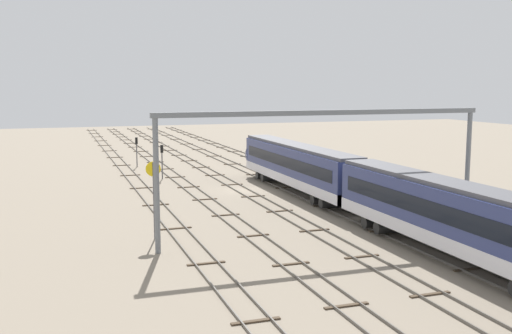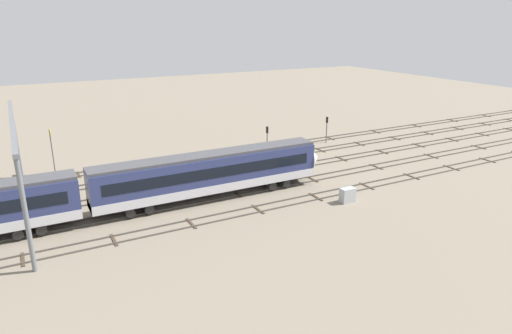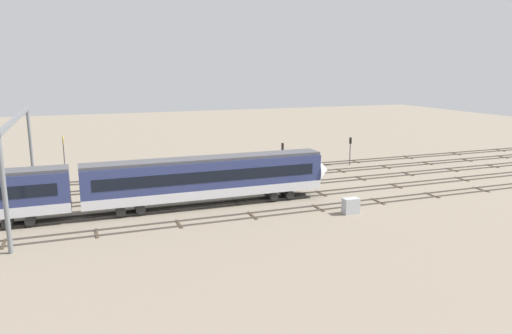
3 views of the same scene
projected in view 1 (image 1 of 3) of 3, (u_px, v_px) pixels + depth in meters
ground_plane at (242, 190)px, 61.20m from camera, size 204.03×204.03×0.00m
track_near_foreground at (327, 185)px, 64.32m from camera, size 188.03×2.40×0.16m
track_with_train at (285, 187)px, 62.76m from camera, size 188.03×2.40×0.16m
track_middle at (242, 190)px, 61.19m from camera, size 188.03×2.40×0.16m
track_second_far at (196, 193)px, 59.62m from camera, size 188.03×2.40×0.16m
track_far_background at (148, 195)px, 58.05m from camera, size 188.03×2.40×0.16m
overhead_gantry at (327, 138)px, 41.32m from camera, size 0.40×24.73×9.15m
speed_sign_mid_trackside at (154, 188)px, 41.44m from camera, size 0.14×1.06×5.57m
signal_light_trackside_approach at (137, 147)px, 78.34m from camera, size 0.31×0.32×3.98m
signal_light_trackside_departure at (162, 157)px, 68.34m from camera, size 0.31×0.32×4.00m
relay_cabinet at (314, 167)px, 73.54m from camera, size 1.56×0.88×1.50m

